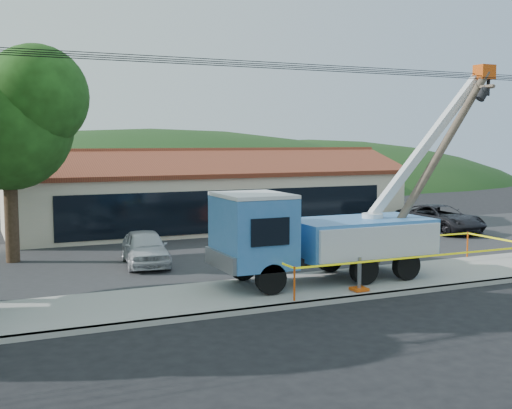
{
  "coord_description": "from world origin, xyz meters",
  "views": [
    {
      "loc": [
        -8.51,
        -14.95,
        5.12
      ],
      "look_at": [
        0.43,
        5.0,
        2.92
      ],
      "focal_mm": 45.0,
      "sensor_mm": 36.0,
      "label": 1
    }
  ],
  "objects": [
    {
      "name": "ground",
      "position": [
        0.0,
        0.0,
        0.0
      ],
      "size": [
        120.0,
        120.0,
        0.0
      ],
      "primitive_type": "plane",
      "color": "black",
      "rests_on": "ground"
    },
    {
      "name": "curb",
      "position": [
        0.0,
        2.1,
        0.07
      ],
      "size": [
        60.0,
        0.25,
        0.15
      ],
      "primitive_type": "cube",
      "color": "#9E9C93",
      "rests_on": "ground"
    },
    {
      "name": "sidewalk",
      "position": [
        0.0,
        4.0,
        0.07
      ],
      "size": [
        60.0,
        4.0,
        0.15
      ],
      "primitive_type": "cube",
      "color": "#9E9C93",
      "rests_on": "ground"
    },
    {
      "name": "parking_lot",
      "position": [
        0.0,
        12.0,
        0.05
      ],
      "size": [
        60.0,
        12.0,
        0.1
      ],
      "primitive_type": "cube",
      "color": "#28282B",
      "rests_on": "ground"
    },
    {
      "name": "strip_mall",
      "position": [
        4.0,
        19.98,
        1.88
      ],
      "size": [
        22.5,
        8.53,
        4.67
      ],
      "color": "beige",
      "rests_on": "ground"
    },
    {
      "name": "tree_lot",
      "position": [
        -7.0,
        13.0,
        6.21
      ],
      "size": [
        6.3,
        5.6,
        8.94
      ],
      "color": "#332316",
      "rests_on": "ground"
    },
    {
      "name": "hill_center",
      "position": [
        10.0,
        55.0,
        0.0
      ],
      "size": [
        89.6,
        64.0,
        32.0
      ],
      "primitive_type": "ellipsoid",
      "color": "#183814",
      "rests_on": "ground"
    },
    {
      "name": "hill_east",
      "position": [
        30.0,
        55.0,
        0.0
      ],
      "size": [
        72.8,
        52.0,
        26.0
      ],
      "primitive_type": "ellipsoid",
      "color": "#183814",
      "rests_on": "ground"
    },
    {
      "name": "utility_truck",
      "position": [
        2.67,
        4.53,
        1.83
      ],
      "size": [
        11.24,
        4.29,
        7.83
      ],
      "color": "black",
      "rests_on": "ground"
    },
    {
      "name": "leaning_pole",
      "position": [
        7.35,
        4.17,
        4.32
      ],
      "size": [
        5.61,
        1.67,
        7.74
      ],
      "color": "brown",
      "rests_on": "ground"
    },
    {
      "name": "caution_tape",
      "position": [
        5.64,
        4.15,
        0.93
      ],
      "size": [
        10.27,
        3.7,
        1.07
      ],
      "color": "#D64B0B",
      "rests_on": "ground"
    },
    {
      "name": "car_silver",
      "position": [
        -2.15,
        10.17,
        0.0
      ],
      "size": [
        2.17,
        4.3,
        1.41
      ],
      "primitive_type": "imported",
      "rotation": [
        0.0,
        0.0,
        -0.13
      ],
      "color": "silver",
      "rests_on": "ground"
    },
    {
      "name": "car_red",
      "position": [
        5.15,
        11.13,
        0.0
      ],
      "size": [
        3.5,
        4.16,
        1.35
      ],
      "primitive_type": "imported",
      "rotation": [
        0.0,
        0.0,
        -0.61
      ],
      "color": "#A52910",
      "rests_on": "ground"
    },
    {
      "name": "car_dark",
      "position": [
        14.92,
        12.71,
        0.0
      ],
      "size": [
        2.91,
        5.52,
        1.48
      ],
      "primitive_type": "imported",
      "rotation": [
        0.0,
        0.0,
        0.09
      ],
      "color": "black",
      "rests_on": "ground"
    }
  ]
}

